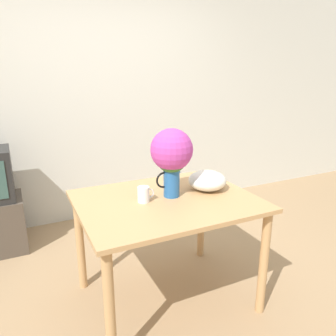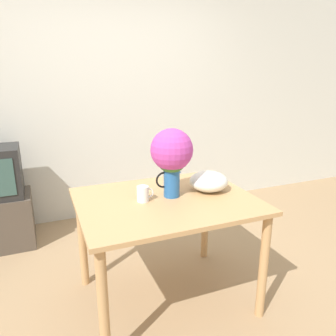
# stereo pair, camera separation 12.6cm
# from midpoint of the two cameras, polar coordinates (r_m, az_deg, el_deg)

# --- Properties ---
(ground_plane) EXTENTS (12.00, 12.00, 0.00)m
(ground_plane) POSITION_cam_midpoint_polar(r_m,az_deg,el_deg) (2.58, -1.54, -22.50)
(ground_plane) COLOR #9E7F5B
(wall_back) EXTENTS (8.00, 0.05, 2.60)m
(wall_back) POSITION_cam_midpoint_polar(r_m,az_deg,el_deg) (3.68, -13.08, 11.18)
(wall_back) COLOR silver
(wall_back) RESTS_ON ground_plane
(table) EXTENTS (1.18, 0.93, 0.79)m
(table) POSITION_cam_midpoint_polar(r_m,az_deg,el_deg) (2.27, -1.85, -8.09)
(table) COLOR tan
(table) RESTS_ON ground_plane
(flower_vase) EXTENTS (0.29, 0.29, 0.47)m
(flower_vase) POSITION_cam_midpoint_polar(r_m,az_deg,el_deg) (2.18, -1.03, 2.38)
(flower_vase) COLOR #235B9E
(flower_vase) RESTS_ON table
(coffee_mug) EXTENTS (0.12, 0.08, 0.10)m
(coffee_mug) POSITION_cam_midpoint_polar(r_m,az_deg,el_deg) (2.17, -5.89, -4.60)
(coffee_mug) COLOR white
(coffee_mug) RESTS_ON table
(white_bowl) EXTENTS (0.27, 0.27, 0.14)m
(white_bowl) POSITION_cam_midpoint_polar(r_m,az_deg,el_deg) (2.38, 5.36, -2.19)
(white_bowl) COLOR silver
(white_bowl) RESTS_ON table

